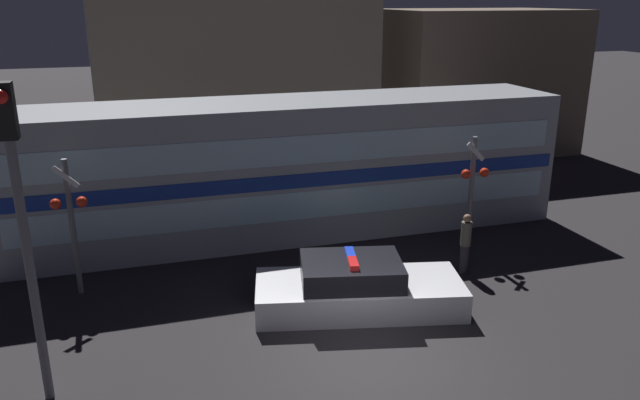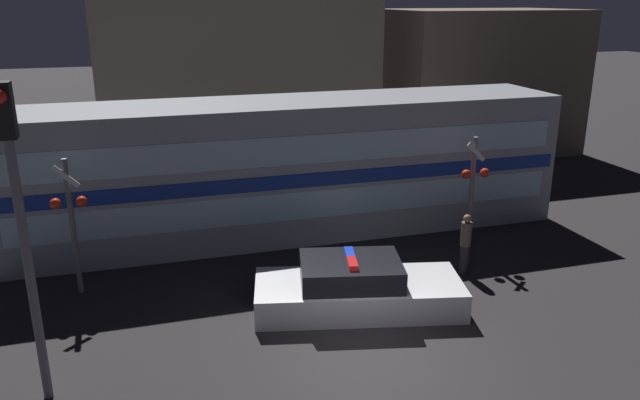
# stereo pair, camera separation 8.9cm
# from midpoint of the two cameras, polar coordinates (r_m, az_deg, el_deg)

# --- Properties ---
(ground_plane) EXTENTS (120.00, 120.00, 0.00)m
(ground_plane) POSITION_cam_midpoint_polar(r_m,az_deg,el_deg) (12.90, 4.23, -14.48)
(ground_plane) COLOR #262326
(train) EXTENTS (16.51, 3.01, 4.05)m
(train) POSITION_cam_midpoint_polar(r_m,az_deg,el_deg) (18.88, -2.89, 2.99)
(train) COLOR #999EA5
(train) RESTS_ON ground_plane
(police_car) EXTENTS (5.08, 2.91, 1.33)m
(police_car) POSITION_cam_midpoint_polar(r_m,az_deg,el_deg) (14.61, 3.24, -8.11)
(police_car) COLOR silver
(police_car) RESTS_ON ground_plane
(pedestrian) EXTENTS (0.27, 0.27, 1.63)m
(pedestrian) POSITION_cam_midpoint_polar(r_m,az_deg,el_deg) (16.68, 13.01, -3.85)
(pedestrian) COLOR #2D2833
(pedestrian) RESTS_ON ground_plane
(crossing_signal_near) EXTENTS (0.83, 0.34, 3.31)m
(crossing_signal_near) POSITION_cam_midpoint_polar(r_m,az_deg,el_deg) (17.84, 13.63, 1.26)
(crossing_signal_near) COLOR slate
(crossing_signal_near) RESTS_ON ground_plane
(crossing_signal_far) EXTENTS (0.83, 0.34, 3.39)m
(crossing_signal_far) POSITION_cam_midpoint_polar(r_m,az_deg,el_deg) (15.85, -21.95, -1.54)
(crossing_signal_far) COLOR slate
(crossing_signal_far) RESTS_ON ground_plane
(traffic_light_corner) EXTENTS (0.30, 0.46, 5.69)m
(traffic_light_corner) POSITION_cam_midpoint_polar(r_m,az_deg,el_deg) (11.35, -25.91, -0.79)
(traffic_light_corner) COLOR slate
(traffic_light_corner) RESTS_ON ground_plane
(building_left) EXTENTS (11.03, 4.43, 7.10)m
(building_left) POSITION_cam_midpoint_polar(r_m,az_deg,el_deg) (26.42, -7.71, 10.57)
(building_left) COLOR #726656
(building_left) RESTS_ON ground_plane
(building_center) EXTENTS (8.33, 5.50, 6.40)m
(building_center) POSITION_cam_midpoint_polar(r_m,az_deg,el_deg) (30.37, 13.91, 10.52)
(building_center) COLOR brown
(building_center) RESTS_ON ground_plane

